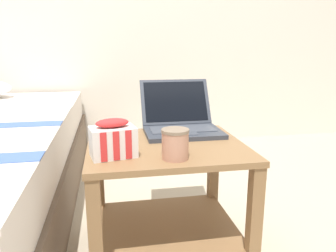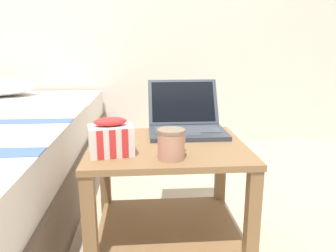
{
  "view_description": "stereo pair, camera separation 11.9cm",
  "coord_description": "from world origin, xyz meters",
  "px_view_note": "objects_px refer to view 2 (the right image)",
  "views": [
    {
      "loc": [
        -0.21,
        -1.18,
        0.83
      ],
      "look_at": [
        0.0,
        -0.04,
        0.55
      ],
      "focal_mm": 35.0,
      "sensor_mm": 36.0,
      "label": 1
    },
    {
      "loc": [
        -0.09,
        -1.19,
        0.83
      ],
      "look_at": [
        0.0,
        -0.04,
        0.55
      ],
      "focal_mm": 35.0,
      "sensor_mm": 36.0,
      "label": 2
    }
  ],
  "objects_px": {
    "laptop": "(186,122)",
    "mug_front_left": "(172,142)",
    "cell_phone": "(118,136)",
    "snack_bag": "(111,138)"
  },
  "relations": [
    {
      "from": "laptop",
      "to": "mug_front_left",
      "type": "bearing_deg",
      "value": -104.87
    },
    {
      "from": "cell_phone",
      "to": "laptop",
      "type": "bearing_deg",
      "value": 13.71
    },
    {
      "from": "laptop",
      "to": "snack_bag",
      "type": "xyz_separation_m",
      "value": [
        -0.3,
        -0.29,
        0.01
      ]
    },
    {
      "from": "laptop",
      "to": "cell_phone",
      "type": "xyz_separation_m",
      "value": [
        -0.29,
        -0.07,
        -0.04
      ]
    },
    {
      "from": "mug_front_left",
      "to": "snack_bag",
      "type": "height_order",
      "value": "snack_bag"
    },
    {
      "from": "mug_front_left",
      "to": "snack_bag",
      "type": "xyz_separation_m",
      "value": [
        -0.2,
        0.06,
        0.0
      ]
    },
    {
      "from": "mug_front_left",
      "to": "cell_phone",
      "type": "distance_m",
      "value": 0.34
    },
    {
      "from": "snack_bag",
      "to": "laptop",
      "type": "bearing_deg",
      "value": 44.12
    },
    {
      "from": "cell_phone",
      "to": "mug_front_left",
      "type": "bearing_deg",
      "value": -54.63
    },
    {
      "from": "mug_front_left",
      "to": "snack_bag",
      "type": "relative_size",
      "value": 0.73
    }
  ]
}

